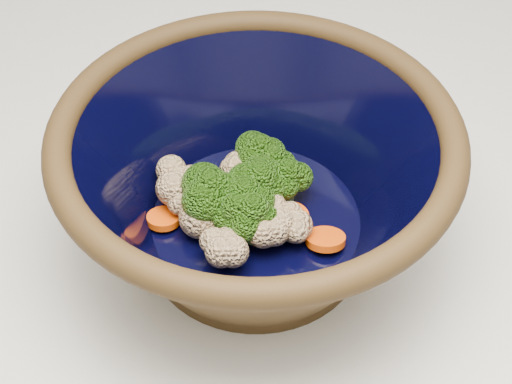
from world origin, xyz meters
TOP-DOWN VIEW (x-y plane):
  - mixing_bowl at (-0.10, 0.07)m, footprint 0.38×0.38m
  - vegetable_pile at (-0.11, 0.07)m, footprint 0.16×0.12m

SIDE VIEW (x-z plane):
  - vegetable_pile at x=-0.11m, z-range 0.93..0.98m
  - mixing_bowl at x=-0.10m, z-range 0.91..1.04m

